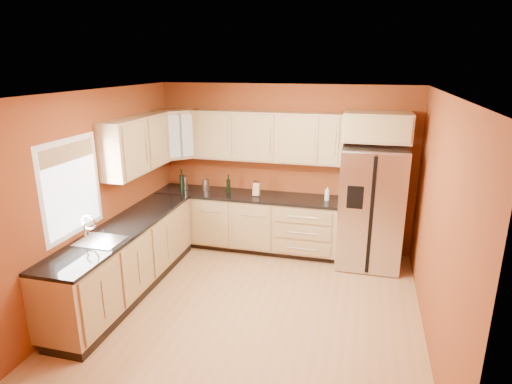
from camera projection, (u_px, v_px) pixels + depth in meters
floor at (252, 308)px, 5.28m from camera, size 4.00×4.00×0.00m
ceiling at (252, 93)px, 4.52m from camera, size 4.00×4.00×0.00m
wall_back at (285, 168)px, 6.75m from camera, size 4.00×0.04×2.60m
wall_front at (180, 298)px, 3.05m from camera, size 4.00×0.04×2.60m
wall_left at (99, 196)px, 5.38m from camera, size 0.04×4.00×2.60m
wall_right at (438, 224)px, 4.42m from camera, size 0.04×4.00×2.60m
base_cabinets_back at (246, 223)px, 6.86m from camera, size 2.90×0.60×0.88m
base_cabinets_left at (126, 260)px, 5.56m from camera, size 0.60×2.80×0.88m
countertop_back at (246, 196)px, 6.71m from camera, size 2.90×0.62×0.04m
countertop_left at (124, 227)px, 5.42m from camera, size 0.62×2.80×0.04m
upper_cabinets_back at (267, 136)px, 6.51m from camera, size 2.30×0.33×0.75m
upper_cabinets_left at (136, 145)px, 5.86m from camera, size 0.33×1.35×0.75m
corner_upper_cabinet at (177, 134)px, 6.69m from camera, size 0.67×0.67×0.75m
over_fridge_cabinet at (377, 127)px, 5.93m from camera, size 0.92×0.60×0.40m
refrigerator at (371, 207)px, 6.20m from camera, size 0.90×0.75×1.78m
window at (72, 187)px, 4.84m from camera, size 0.03×0.90×1.00m
sink_faucet at (99, 229)px, 4.91m from camera, size 0.50×0.42×0.30m
canister_left at (206, 185)px, 6.89m from camera, size 0.13×0.13×0.19m
canister_right at (184, 182)px, 6.97m from camera, size 0.17×0.17×0.21m
wine_bottle_a at (228, 184)px, 6.76m from camera, size 0.08×0.08×0.29m
wine_bottle_b at (182, 180)px, 6.88m from camera, size 0.09×0.09×0.34m
knife_block at (257, 189)px, 6.62m from camera, size 0.10×0.09×0.20m
soap_dispenser at (327, 194)px, 6.39m from camera, size 0.08×0.08×0.20m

